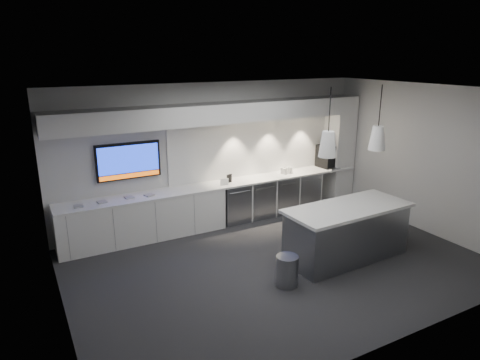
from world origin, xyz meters
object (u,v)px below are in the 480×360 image
bin (287,271)px  coffee_machine (327,155)px  island (346,232)px  wall_tv (129,161)px

bin → coffee_machine: 4.35m
island → bin: 1.53m
island → coffee_machine: size_ratio=3.28×
island → wall_tv: bearing=135.7°
island → coffee_machine: bearing=55.4°
wall_tv → bin: 3.75m
coffee_machine → bin: bearing=-142.4°
wall_tv → coffee_machine: bearing=-3.0°
bin → coffee_machine: (3.13, 2.87, 0.94)m
wall_tv → coffee_machine: size_ratio=1.75×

